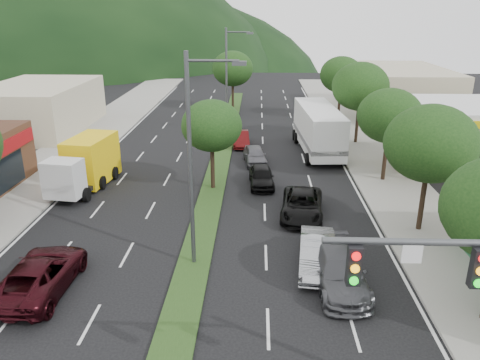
{
  "coord_description": "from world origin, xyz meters",
  "views": [
    {
      "loc": [
        2.98,
        -11.78,
        11.63
      ],
      "look_at": [
        2.04,
        13.05,
        2.49
      ],
      "focal_mm": 35.0,
      "sensor_mm": 36.0,
      "label": 1
    }
  ],
  "objects_px": {
    "car_queue_c": "(241,139)",
    "suv_maroon": "(40,274)",
    "tree_r_e": "(341,75)",
    "tree_r_c": "(390,116)",
    "car_queue_e": "(255,155)",
    "box_truck": "(86,165)",
    "car_queue_a": "(261,176)",
    "streetlight_near": "(194,153)",
    "tree_med_far": "(233,69)",
    "tree_r_b": "(431,144)",
    "sedan_silver": "(317,253)",
    "tree_med_near": "(212,126)",
    "streetlight_mid": "(229,76)",
    "tree_r_d": "(360,86)",
    "car_queue_d": "(302,205)",
    "motorhome": "(318,129)",
    "car_queue_b": "(339,271)"
  },
  "relations": [
    {
      "from": "sedan_silver",
      "to": "car_queue_d",
      "type": "bearing_deg",
      "value": 98.04
    },
    {
      "from": "streetlight_near",
      "to": "box_truck",
      "type": "height_order",
      "value": "streetlight_near"
    },
    {
      "from": "streetlight_near",
      "to": "suv_maroon",
      "type": "xyz_separation_m",
      "value": [
        -6.58,
        -2.49,
        -4.79
      ]
    },
    {
      "from": "sedan_silver",
      "to": "box_truck",
      "type": "relative_size",
      "value": 0.66
    },
    {
      "from": "tree_r_d",
      "to": "box_truck",
      "type": "xyz_separation_m",
      "value": [
        -20.69,
        -11.83,
        -3.61
      ]
    },
    {
      "from": "tree_med_far",
      "to": "car_queue_c",
      "type": "height_order",
      "value": "tree_med_far"
    },
    {
      "from": "tree_med_near",
      "to": "sedan_silver",
      "type": "distance_m",
      "value": 12.28
    },
    {
      "from": "sedan_silver",
      "to": "car_queue_c",
      "type": "xyz_separation_m",
      "value": [
        -4.38,
        20.89,
        -0.1
      ]
    },
    {
      "from": "tree_r_d",
      "to": "car_queue_c",
      "type": "relative_size",
      "value": 1.77
    },
    {
      "from": "streetlight_mid",
      "to": "car_queue_d",
      "type": "height_order",
      "value": "streetlight_mid"
    },
    {
      "from": "motorhome",
      "to": "tree_r_b",
      "type": "bearing_deg",
      "value": -79.58
    },
    {
      "from": "tree_r_c",
      "to": "car_queue_e",
      "type": "height_order",
      "value": "tree_r_c"
    },
    {
      "from": "tree_r_b",
      "to": "tree_med_near",
      "type": "relative_size",
      "value": 1.15
    },
    {
      "from": "tree_med_near",
      "to": "streetlight_mid",
      "type": "relative_size",
      "value": 0.6
    },
    {
      "from": "streetlight_near",
      "to": "car_queue_c",
      "type": "height_order",
      "value": "streetlight_near"
    },
    {
      "from": "car_queue_d",
      "to": "tree_r_b",
      "type": "bearing_deg",
      "value": -9.22
    },
    {
      "from": "tree_r_b",
      "to": "tree_med_far",
      "type": "relative_size",
      "value": 1.0
    },
    {
      "from": "tree_med_far",
      "to": "tree_r_b",
      "type": "bearing_deg",
      "value": -69.44
    },
    {
      "from": "tree_med_near",
      "to": "streetlight_near",
      "type": "distance_m",
      "value": 10.07
    },
    {
      "from": "car_queue_c",
      "to": "motorhome",
      "type": "relative_size",
      "value": 0.4
    },
    {
      "from": "car_queue_c",
      "to": "box_truck",
      "type": "bearing_deg",
      "value": -139.01
    },
    {
      "from": "suv_maroon",
      "to": "car_queue_c",
      "type": "height_order",
      "value": "suv_maroon"
    },
    {
      "from": "tree_med_far",
      "to": "car_queue_a",
      "type": "distance_m",
      "value": 25.83
    },
    {
      "from": "car_queue_c",
      "to": "suv_maroon",
      "type": "bearing_deg",
      "value": -113.8
    },
    {
      "from": "tree_r_d",
      "to": "car_queue_b",
      "type": "xyz_separation_m",
      "value": [
        -5.33,
        -23.69,
        -4.42
      ]
    },
    {
      "from": "tree_r_c",
      "to": "suv_maroon",
      "type": "xyz_separation_m",
      "value": [
        -18.37,
        -14.49,
        -3.96
      ]
    },
    {
      "from": "tree_r_c",
      "to": "streetlight_near",
      "type": "height_order",
      "value": "streetlight_near"
    },
    {
      "from": "streetlight_near",
      "to": "car_queue_e",
      "type": "relative_size",
      "value": 2.49
    },
    {
      "from": "car_queue_b",
      "to": "car_queue_e",
      "type": "distance_m",
      "value": 17.86
    },
    {
      "from": "tree_med_near",
      "to": "tree_med_far",
      "type": "bearing_deg",
      "value": 90.0
    },
    {
      "from": "suv_maroon",
      "to": "car_queue_b",
      "type": "bearing_deg",
      "value": -175.3
    },
    {
      "from": "suv_maroon",
      "to": "car_queue_c",
      "type": "relative_size",
      "value": 1.4
    },
    {
      "from": "streetlight_near",
      "to": "suv_maroon",
      "type": "bearing_deg",
      "value": -159.23
    },
    {
      "from": "tree_r_d",
      "to": "car_queue_d",
      "type": "distance_m",
      "value": 18.0
    },
    {
      "from": "tree_r_e",
      "to": "car_queue_b",
      "type": "relative_size",
      "value": 1.28
    },
    {
      "from": "car_queue_e",
      "to": "box_truck",
      "type": "distance_m",
      "value": 12.82
    },
    {
      "from": "car_queue_a",
      "to": "car_queue_e",
      "type": "bearing_deg",
      "value": 92.3
    },
    {
      "from": "car_queue_d",
      "to": "streetlight_mid",
      "type": "bearing_deg",
      "value": 112.16
    },
    {
      "from": "car_queue_b",
      "to": "streetlight_near",
      "type": "bearing_deg",
      "value": 162.47
    },
    {
      "from": "tree_med_near",
      "to": "sedan_silver",
      "type": "bearing_deg",
      "value": -59.87
    },
    {
      "from": "tree_med_near",
      "to": "streetlight_mid",
      "type": "bearing_deg",
      "value": 89.22
    },
    {
      "from": "car_queue_d",
      "to": "car_queue_e",
      "type": "height_order",
      "value": "car_queue_d"
    },
    {
      "from": "tree_r_e",
      "to": "tree_r_c",
      "type": "bearing_deg",
      "value": -90.0
    },
    {
      "from": "tree_r_d",
      "to": "streetlight_near",
      "type": "bearing_deg",
      "value": -118.2
    },
    {
      "from": "sedan_silver",
      "to": "car_queue_d",
      "type": "relative_size",
      "value": 0.9
    },
    {
      "from": "streetlight_mid",
      "to": "tree_r_d",
      "type": "bearing_deg",
      "value": -14.27
    },
    {
      "from": "tree_r_e",
      "to": "sedan_silver",
      "type": "distance_m",
      "value": 32.98
    },
    {
      "from": "tree_r_b",
      "to": "tree_r_e",
      "type": "distance_m",
      "value": 28.0
    },
    {
      "from": "car_queue_e",
      "to": "car_queue_a",
      "type": "bearing_deg",
      "value": -91.99
    },
    {
      "from": "tree_med_near",
      "to": "tree_med_far",
      "type": "xyz_separation_m",
      "value": [
        0.0,
        26.0,
        0.58
      ]
    }
  ]
}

